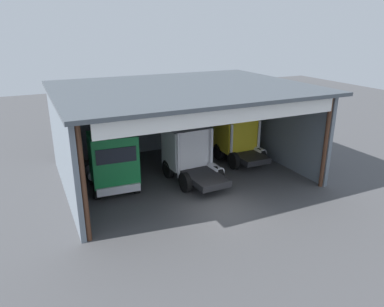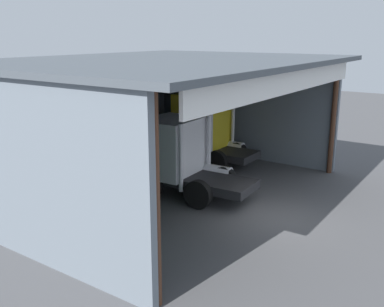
# 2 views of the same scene
# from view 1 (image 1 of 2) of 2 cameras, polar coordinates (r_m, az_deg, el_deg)

# --- Properties ---
(ground_plane) EXTENTS (80.00, 80.00, 0.00)m
(ground_plane) POSITION_cam_1_polar(r_m,az_deg,el_deg) (19.03, 4.86, -8.90)
(ground_plane) COLOR #4C4C4F
(ground_plane) RESTS_ON ground
(workshop_shed) EXTENTS (14.58, 11.57, 5.69)m
(workshop_shed) POSITION_cam_1_polar(r_m,az_deg,el_deg) (22.94, -2.70, 6.68)
(workshop_shed) COLOR slate
(workshop_shed) RESTS_ON ground
(truck_green_center_left_bay) EXTENTS (2.71, 4.75, 3.50)m
(truck_green_center_left_bay) POSITION_cam_1_polar(r_m,az_deg,el_deg) (20.86, -12.39, -1.19)
(truck_green_center_left_bay) COLOR #197F3D
(truck_green_center_left_bay) RESTS_ON ground
(truck_white_center_right_bay) EXTENTS (2.80, 4.93, 3.31)m
(truck_white_center_right_bay) POSITION_cam_1_polar(r_m,az_deg,el_deg) (22.08, -0.38, 0.05)
(truck_white_center_right_bay) COLOR white
(truck_white_center_right_bay) RESTS_ON ground
(truck_yellow_right_bay) EXTENTS (2.58, 4.23, 3.70)m
(truck_yellow_right_bay) POSITION_cam_1_polar(r_m,az_deg,el_deg) (25.32, 7.17, 3.09)
(truck_yellow_right_bay) COLOR yellow
(truck_yellow_right_bay) RESTS_ON ground
(oil_drum) EXTENTS (0.58, 0.58, 0.86)m
(oil_drum) POSITION_cam_1_polar(r_m,az_deg,el_deg) (26.01, -9.07, -0.04)
(oil_drum) COLOR #197233
(oil_drum) RESTS_ON ground
(tool_cart) EXTENTS (0.90, 0.60, 1.00)m
(tool_cart) POSITION_cam_1_polar(r_m,az_deg,el_deg) (27.00, -0.13, 1.10)
(tool_cart) COLOR black
(tool_cart) RESTS_ON ground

